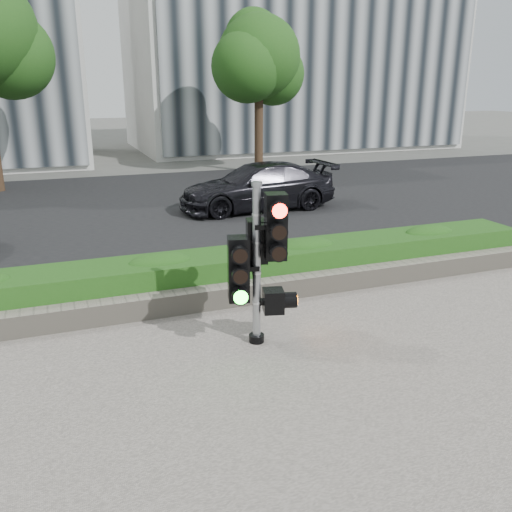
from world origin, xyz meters
name	(u,v)px	position (x,y,z in m)	size (l,w,h in m)	color
ground	(287,355)	(0.00, 0.00, 0.00)	(120.00, 120.00, 0.00)	#51514C
sidewalk	(395,471)	(0.00, -2.50, 0.01)	(16.00, 11.00, 0.03)	#9E9389
road	(153,207)	(0.00, 10.00, 0.01)	(60.00, 13.00, 0.02)	black
curb	(220,277)	(0.00, 3.15, 0.06)	(60.00, 0.25, 0.12)	gray
stone_wall	(241,293)	(0.00, 1.90, 0.20)	(12.00, 0.32, 0.34)	gray
hedge	(229,272)	(0.00, 2.55, 0.37)	(12.00, 1.00, 0.68)	#3B7F27
building_right	(289,41)	(11.00, 25.00, 6.00)	(18.00, 10.00, 12.00)	#B7B7B2
tree_right	(258,60)	(5.48, 15.55, 4.48)	(4.10, 3.58, 6.53)	black
traffic_signal	(259,256)	(-0.23, 0.50, 1.29)	(0.83, 0.67, 2.27)	black
car_dark	(257,187)	(2.83, 8.61, 0.69)	(1.87, 4.60, 1.33)	black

